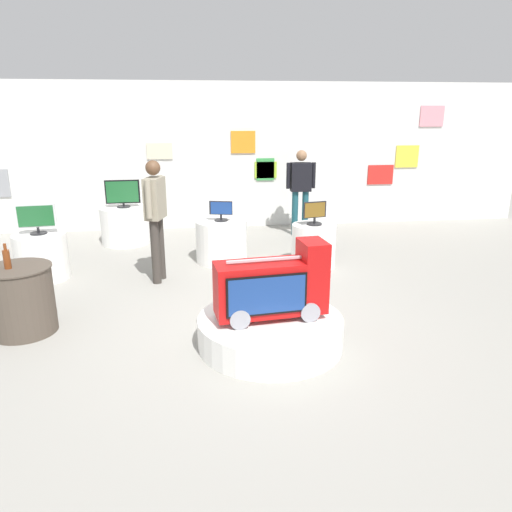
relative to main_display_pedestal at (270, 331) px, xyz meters
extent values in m
plane|color=gray|center=(-0.21, 0.47, -0.15)|extent=(30.00, 30.00, 0.00)
cube|color=silver|center=(-0.21, 5.33, 1.28)|extent=(12.95, 0.10, 2.87)
cube|color=pink|center=(4.21, 5.26, 2.06)|extent=(0.51, 0.02, 0.41)
cube|color=yellow|center=(3.75, 5.26, 1.24)|extent=(0.49, 0.02, 0.45)
cube|color=gray|center=(-4.37, 5.26, 0.84)|extent=(0.32, 0.02, 0.53)
cube|color=green|center=(0.74, 5.26, 1.02)|extent=(0.36, 0.02, 0.44)
cube|color=orange|center=(0.29, 5.26, 1.57)|extent=(0.48, 0.02, 0.43)
cube|color=#9ECC33|center=(0.75, 5.26, 1.01)|extent=(0.45, 0.02, 0.33)
cube|color=beige|center=(-1.35, 5.26, 1.41)|extent=(0.49, 0.02, 0.31)
cube|color=red|center=(3.19, 5.26, 0.87)|extent=(0.55, 0.02, 0.40)
cylinder|color=white|center=(0.00, 0.00, 0.00)|extent=(1.49, 1.49, 0.30)
cylinder|color=gray|center=(-0.36, -0.04, 0.25)|extent=(0.25, 0.44, 0.20)
cylinder|color=gray|center=(0.36, 0.04, 0.25)|extent=(0.25, 0.44, 0.20)
cube|color=#B70F0F|center=(0.00, 0.00, 0.48)|extent=(1.15, 0.49, 0.54)
cube|color=#B70F0F|center=(0.43, 0.05, 0.84)|extent=(0.28, 0.40, 0.19)
cube|color=black|center=(-0.07, -0.21, 0.48)|extent=(0.80, 0.10, 0.40)
cube|color=navy|center=(-0.07, -0.21, 0.48)|extent=(0.76, 0.10, 0.36)
cube|color=#B2B2B7|center=(0.00, 0.00, 0.78)|extent=(0.89, 0.13, 0.02)
cylinder|color=white|center=(1.08, 2.48, 0.18)|extent=(0.67, 0.67, 0.66)
cylinder|color=black|center=(1.08, 2.48, 0.52)|extent=(0.23, 0.23, 0.02)
cylinder|color=black|center=(1.08, 2.48, 0.58)|extent=(0.04, 0.04, 0.09)
cube|color=black|center=(1.08, 2.48, 0.74)|extent=(0.36, 0.11, 0.24)
cube|color=brown|center=(1.07, 2.46, 0.74)|extent=(0.33, 0.08, 0.22)
cylinder|color=white|center=(-0.31, 2.93, 0.18)|extent=(0.81, 0.81, 0.66)
cylinder|color=black|center=(-0.31, 2.93, 0.52)|extent=(0.21, 0.21, 0.02)
cylinder|color=black|center=(-0.31, 2.93, 0.57)|extent=(0.04, 0.04, 0.08)
cube|color=black|center=(-0.31, 2.93, 0.72)|extent=(0.36, 0.12, 0.21)
cube|color=navy|center=(-0.31, 2.91, 0.72)|extent=(0.32, 0.09, 0.19)
cylinder|color=white|center=(-2.91, 2.44, 0.18)|extent=(0.73, 0.73, 0.66)
cylinder|color=black|center=(-2.91, 2.44, 0.52)|extent=(0.23, 0.23, 0.02)
cylinder|color=black|center=(-2.91, 2.44, 0.57)|extent=(0.04, 0.04, 0.08)
cube|color=silver|center=(-2.91, 2.44, 0.77)|extent=(0.51, 0.09, 0.32)
cube|color=#1E5B2D|center=(-2.91, 2.42, 0.77)|extent=(0.47, 0.06, 0.29)
cylinder|color=white|center=(-1.97, 4.26, 0.18)|extent=(0.86, 0.86, 0.66)
cylinder|color=black|center=(-1.97, 4.26, 0.52)|extent=(0.23, 0.23, 0.02)
cylinder|color=black|center=(-1.97, 4.26, 0.56)|extent=(0.04, 0.04, 0.05)
cube|color=black|center=(-1.97, 4.26, 0.79)|extent=(0.60, 0.06, 0.41)
cube|color=#1E5B2D|center=(-1.97, 4.24, 0.79)|extent=(0.55, 0.03, 0.37)
cylinder|color=#4C4238|center=(-2.62, 0.65, 0.22)|extent=(0.68, 0.68, 0.75)
cylinder|color=#4C4238|center=(-2.62, 0.65, 0.59)|extent=(0.71, 0.71, 0.02)
cylinder|color=brown|center=(-2.68, 0.61, 0.70)|extent=(0.07, 0.07, 0.20)
cylinder|color=brown|center=(-2.68, 0.61, 0.83)|extent=(0.03, 0.03, 0.07)
cylinder|color=#194751|center=(1.40, 4.45, 0.27)|extent=(0.12, 0.12, 0.85)
cylinder|color=#194751|center=(1.20, 4.46, 0.27)|extent=(0.12, 0.12, 0.85)
cube|color=black|center=(1.30, 4.46, 0.97)|extent=(0.38, 0.21, 0.54)
sphere|color=#8C6647|center=(1.30, 4.46, 1.36)|extent=(0.20, 0.20, 0.20)
cylinder|color=black|center=(1.54, 4.45, 0.99)|extent=(0.08, 0.08, 0.48)
cylinder|color=black|center=(1.06, 4.46, 0.99)|extent=(0.08, 0.08, 0.48)
cylinder|color=#38332D|center=(-1.23, 2.23, 0.30)|extent=(0.12, 0.12, 0.91)
cylinder|color=#38332D|center=(-1.28, 2.03, 0.30)|extent=(0.12, 0.12, 0.91)
cube|color=gray|center=(-1.25, 2.13, 1.03)|extent=(0.29, 0.42, 0.56)
sphere|color=brown|center=(-1.25, 2.13, 1.44)|extent=(0.20, 0.20, 0.20)
cylinder|color=gray|center=(-1.19, 2.36, 1.06)|extent=(0.08, 0.08, 0.50)
cylinder|color=gray|center=(-1.32, 1.90, 1.06)|extent=(0.08, 0.08, 0.50)
camera|label=1|loc=(-0.74, -4.44, 2.19)|focal=33.69mm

